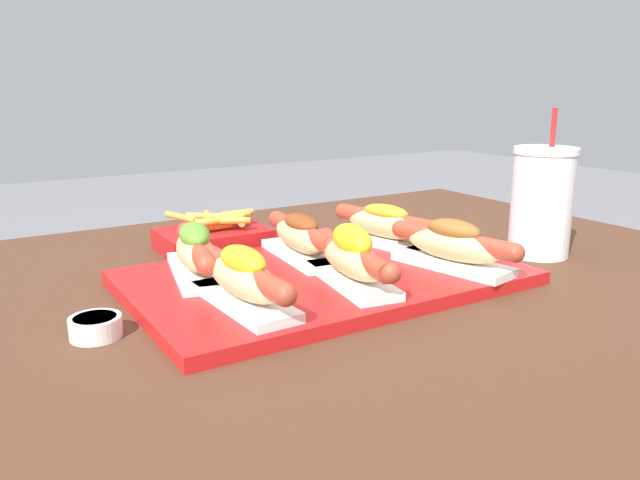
{
  "coord_description": "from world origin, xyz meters",
  "views": [
    {
      "loc": [
        -0.44,
        -0.68,
        0.97
      ],
      "look_at": [
        0.0,
        0.05,
        0.75
      ],
      "focal_mm": 35.0,
      "sensor_mm": 36.0,
      "label": 1
    }
  ],
  "objects": [
    {
      "name": "serving_tray",
      "position": [
        0.0,
        0.03,
        0.7
      ],
      "size": [
        0.53,
        0.33,
        0.02
      ],
      "color": "red",
      "rests_on": "patio_table"
    },
    {
      "name": "drink_cup",
      "position": [
        0.37,
        -0.03,
        0.78
      ],
      "size": [
        0.1,
        0.1,
        0.23
      ],
      "color": "white",
      "rests_on": "patio_table"
    },
    {
      "name": "hot_dog_0",
      "position": [
        -0.15,
        -0.04,
        0.75
      ],
      "size": [
        0.07,
        0.22,
        0.07
      ],
      "color": "white",
      "rests_on": "serving_tray"
    },
    {
      "name": "hot_dog_1",
      "position": [
        0.0,
        -0.04,
        0.75
      ],
      "size": [
        0.09,
        0.21,
        0.08
      ],
      "color": "white",
      "rests_on": "serving_tray"
    },
    {
      "name": "hot_dog_5",
      "position": [
        0.16,
        0.1,
        0.74
      ],
      "size": [
        0.1,
        0.21,
        0.07
      ],
      "color": "white",
      "rests_on": "serving_tray"
    },
    {
      "name": "hot_dog_4",
      "position": [
        0.01,
        0.1,
        0.74
      ],
      "size": [
        0.08,
        0.22,
        0.07
      ],
      "color": "white",
      "rests_on": "serving_tray"
    },
    {
      "name": "fries_basket",
      "position": [
        -0.06,
        0.28,
        0.71
      ],
      "size": [
        0.18,
        0.14,
        0.06
      ],
      "color": "#B21919",
      "rests_on": "patio_table"
    },
    {
      "name": "hot_dog_2",
      "position": [
        0.16,
        -0.06,
        0.74
      ],
      "size": [
        0.09,
        0.21,
        0.07
      ],
      "color": "white",
      "rests_on": "serving_tray"
    },
    {
      "name": "sauce_bowl",
      "position": [
        -0.32,
        -0.0,
        0.71
      ],
      "size": [
        0.06,
        0.06,
        0.02
      ],
      "color": "silver",
      "rests_on": "patio_table"
    },
    {
      "name": "hot_dog_3",
      "position": [
        -0.16,
        0.1,
        0.75
      ],
      "size": [
        0.1,
        0.21,
        0.07
      ],
      "color": "white",
      "rests_on": "serving_tray"
    }
  ]
}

